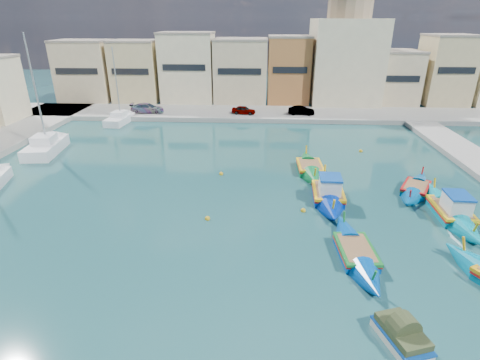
% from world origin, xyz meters
% --- Properties ---
extents(ground, '(160.00, 160.00, 0.00)m').
position_xyz_m(ground, '(0.00, 0.00, 0.00)').
color(ground, '#174445').
rests_on(ground, ground).
extents(north_quay, '(80.00, 8.00, 0.60)m').
position_xyz_m(north_quay, '(0.00, 32.00, 0.30)').
color(north_quay, gray).
rests_on(north_quay, ground).
extents(north_townhouses, '(83.20, 7.87, 10.19)m').
position_xyz_m(north_townhouses, '(6.68, 39.36, 5.00)').
color(north_townhouses, '#C7B28A').
rests_on(north_townhouses, ground).
extents(church_block, '(10.00, 10.00, 19.10)m').
position_xyz_m(church_block, '(10.00, 40.00, 8.41)').
color(church_block, beige).
rests_on(church_block, ground).
extents(parked_cars, '(25.24, 2.03, 1.30)m').
position_xyz_m(parked_cars, '(-9.97, 30.50, 1.21)').
color(parked_cars, '#4C1919').
rests_on(parked_cars, north_quay).
extents(luzzu_turquoise_cabin, '(2.43, 9.33, 2.97)m').
position_xyz_m(luzzu_turquoise_cabin, '(10.76, 3.66, 0.36)').
color(luzzu_turquoise_cabin, '#008CA3').
rests_on(luzzu_turquoise_cabin, ground).
extents(luzzu_blue_cabin, '(2.68, 8.97, 3.14)m').
position_xyz_m(luzzu_blue_cabin, '(2.67, 5.95, 0.38)').
color(luzzu_blue_cabin, '#0028A1').
rests_on(luzzu_blue_cabin, ground).
extents(luzzu_cyan_mid, '(5.23, 7.33, 2.20)m').
position_xyz_m(luzzu_cyan_mid, '(9.80, 7.58, 0.23)').
color(luzzu_cyan_mid, '#005397').
rests_on(luzzu_cyan_mid, ground).
extents(luzzu_green, '(2.21, 8.09, 2.54)m').
position_xyz_m(luzzu_green, '(1.94, 11.52, 0.27)').
color(luzzu_green, '#0B7738').
rests_on(luzzu_green, ground).
extents(luzzu_blue_south, '(2.30, 8.34, 2.38)m').
position_xyz_m(luzzu_blue_south, '(3.07, -1.59, 0.25)').
color(luzzu_blue_south, '#0047A4').
rests_on(luzzu_blue_south, ground).
extents(tender_near, '(2.11, 2.89, 1.28)m').
position_xyz_m(tender_near, '(3.56, -7.79, 0.39)').
color(tender_near, beige).
rests_on(tender_near, ground).
extents(yacht_north, '(2.81, 7.81, 10.22)m').
position_xyz_m(yacht_north, '(-20.84, 28.80, 0.40)').
color(yacht_north, white).
rests_on(yacht_north, ground).
extents(yacht_midnorth, '(3.75, 9.04, 12.44)m').
position_xyz_m(yacht_midnorth, '(-24.61, 16.97, 0.49)').
color(yacht_midnorth, white).
rests_on(yacht_midnorth, ground).
extents(mooring_buoys, '(20.08, 21.17, 0.36)m').
position_xyz_m(mooring_buoys, '(2.21, 5.07, 0.08)').
color(mooring_buoys, gold).
rests_on(mooring_buoys, ground).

